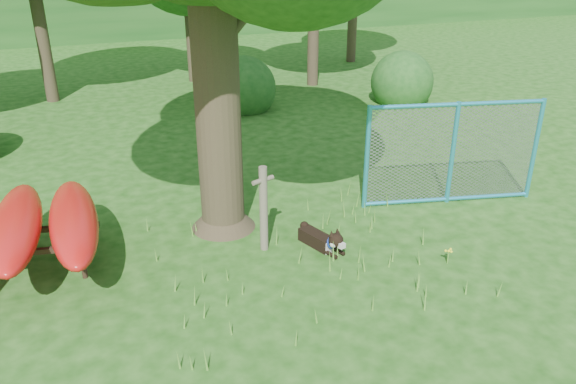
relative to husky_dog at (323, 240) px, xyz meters
name	(u,v)px	position (x,y,z in m)	size (l,w,h in m)	color
ground	(307,296)	(-0.73, -1.07, -0.16)	(80.00, 80.00, 0.00)	#16450D
wooden_post	(264,207)	(-0.85, 0.34, 0.57)	(0.37, 0.19, 1.37)	brown
husky_dog	(323,240)	(0.00, 0.00, 0.00)	(0.48, 0.98, 0.44)	black
fence_section	(453,153)	(2.83, 0.71, 0.78)	(3.13, 0.84, 3.12)	#299AC2
wildflower_clump	(449,252)	(1.53, -1.09, 0.04)	(0.11, 0.11, 0.25)	#5B9832
shrub_right	(400,102)	(5.77, 6.93, -0.16)	(1.80, 1.80, 1.80)	#1A4D19
shrub_mid	(244,109)	(1.27, 7.93, -0.16)	(1.80, 1.80, 1.80)	#1A4D19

